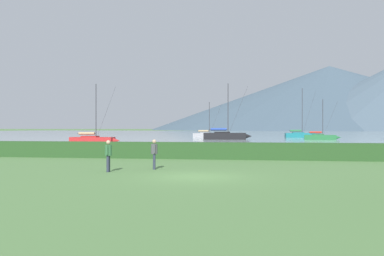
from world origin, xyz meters
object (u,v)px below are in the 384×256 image
sailboat_slip_0 (208,135)px  sailboat_slip_1 (321,137)px  sailboat_slip_2 (225,135)px  person_standing_walker (108,153)px  sailboat_slip_4 (300,135)px  person_seated_viewer (154,152)px  sailboat_slip_6 (93,140)px

sailboat_slip_0 → sailboat_slip_1: sailboat_slip_0 is taller
sailboat_slip_1 → sailboat_slip_2: (-17.62, -0.69, 0.22)m
sailboat_slip_0 → sailboat_slip_1: size_ratio=1.07×
person_standing_walker → sailboat_slip_0: bearing=88.4°
sailboat_slip_2 → sailboat_slip_4: size_ratio=0.96×
sailboat_slip_2 → sailboat_slip_1: bearing=-3.6°
sailboat_slip_1 → sailboat_slip_4: bearing=102.5°
person_seated_viewer → person_standing_walker: same height
sailboat_slip_2 → sailboat_slip_6: sailboat_slip_2 is taller
sailboat_slip_2 → person_seated_viewer: sailboat_slip_2 is taller
sailboat_slip_0 → person_seated_viewer: bearing=-78.9°
person_seated_viewer → person_standing_walker: bearing=-156.7°
sailboat_slip_1 → person_seated_viewer: bearing=-101.2°
sailboat_slip_0 → person_seated_viewer: 71.74m
sailboat_slip_2 → person_seated_viewer: (0.59, -56.92, 0.22)m
sailboat_slip_6 → person_standing_walker: (15.07, -34.51, 0.40)m
sailboat_slip_1 → sailboat_slip_4: sailboat_slip_4 is taller
sailboat_slip_1 → sailboat_slip_0: bearing=153.8°
sailboat_slip_2 → person_standing_walker: sailboat_slip_2 is taller
sailboat_slip_6 → person_standing_walker: sailboat_slip_6 is taller
sailboat_slip_0 → sailboat_slip_2: size_ratio=0.75×
sailboat_slip_0 → sailboat_slip_6: bearing=-99.8°
sailboat_slip_0 → person_standing_walker: bearing=-80.5°
sailboat_slip_4 → sailboat_slip_6: bearing=-133.0°
sailboat_slip_6 → person_seated_viewer: 37.02m
sailboat_slip_4 → sailboat_slip_0: bearing=-178.1°
sailboat_slip_4 → person_seated_viewer: sailboat_slip_4 is taller
sailboat_slip_2 → person_standing_walker: 58.62m
sailboat_slip_1 → sailboat_slip_6: 42.17m
sailboat_slip_4 → sailboat_slip_1: bearing=-88.0°
sailboat_slip_2 → person_standing_walker: size_ratio=6.45×
person_standing_walker → sailboat_slip_2: bearing=84.1°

